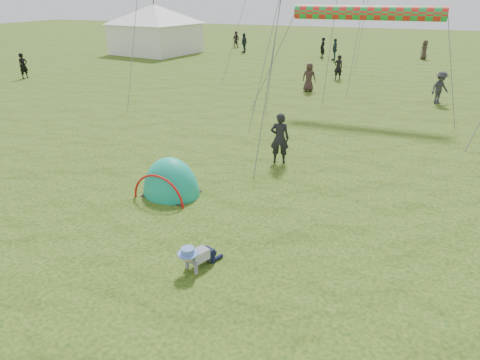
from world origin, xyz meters
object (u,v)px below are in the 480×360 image
(popup_tent, at_px, (172,194))
(crawling_toddler, at_px, (196,256))
(standing_adult, at_px, (280,138))
(event_marquee, at_px, (155,27))

(popup_tent, bearing_deg, crawling_toddler, -47.03)
(standing_adult, bearing_deg, crawling_toddler, 79.75)
(crawling_toddler, bearing_deg, standing_adult, 113.47)
(standing_adult, distance_m, event_marquee, 30.11)
(crawling_toddler, bearing_deg, event_marquee, 145.04)
(standing_adult, xyz_separation_m, event_marquee, (-19.04, 23.27, 1.47))
(popup_tent, relative_size, standing_adult, 1.27)
(standing_adult, bearing_deg, event_marquee, -62.19)
(popup_tent, height_order, standing_adult, standing_adult)
(popup_tent, xyz_separation_m, standing_adult, (2.17, 3.52, 0.86))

